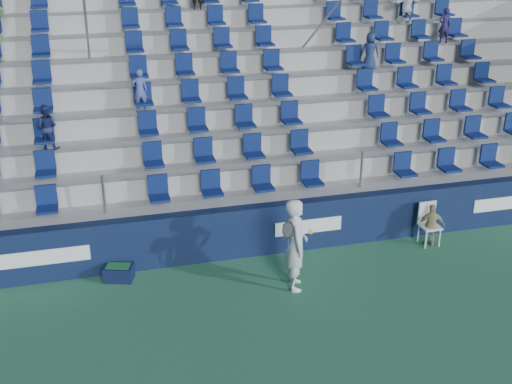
# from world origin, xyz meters

# --- Properties ---
(ground) EXTENTS (70.00, 70.00, 0.00)m
(ground) POSITION_xyz_m (0.00, 0.00, 0.00)
(ground) COLOR #30704B
(ground) RESTS_ON ground
(sponsor_wall) EXTENTS (24.00, 0.32, 1.20)m
(sponsor_wall) POSITION_xyz_m (0.00, 3.15, 0.60)
(sponsor_wall) COLOR #101B3C
(sponsor_wall) RESTS_ON ground
(grandstand) EXTENTS (24.00, 8.17, 6.63)m
(grandstand) POSITION_xyz_m (-0.01, 8.24, 2.13)
(grandstand) COLOR #9B9B96
(grandstand) RESTS_ON ground
(tennis_player) EXTENTS (0.71, 0.81, 2.00)m
(tennis_player) POSITION_xyz_m (0.71, 1.53, 1.00)
(tennis_player) COLOR silver
(tennis_player) RESTS_ON ground
(line_judge_chair) EXTENTS (0.45, 0.46, 1.02)m
(line_judge_chair) POSITION_xyz_m (4.37, 2.66, 0.58)
(line_judge_chair) COLOR white
(line_judge_chair) RESTS_ON ground
(line_judge) EXTENTS (0.67, 0.43, 1.06)m
(line_judge) POSITION_xyz_m (4.37, 2.50, 0.53)
(line_judge) COLOR tan
(line_judge) RESTS_ON ground
(ball_bin) EXTENTS (0.70, 0.56, 0.34)m
(ball_bin) POSITION_xyz_m (-2.85, 2.75, 0.19)
(ball_bin) COLOR #0E1636
(ball_bin) RESTS_ON ground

